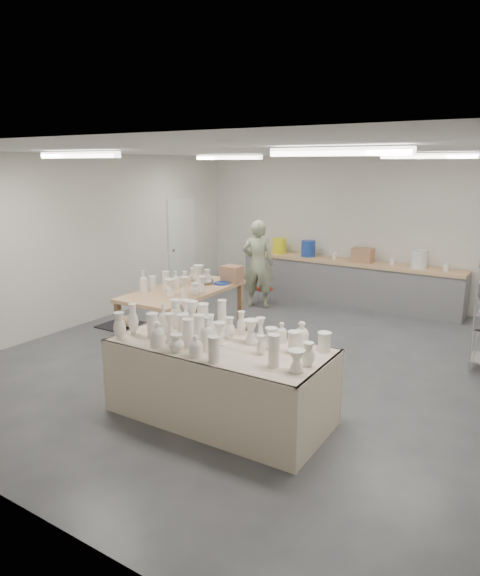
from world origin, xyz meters
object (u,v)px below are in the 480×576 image
Objects in this scene: work_table at (189,288)px; red_stool at (264,290)px; drying_table at (219,378)px; potter at (258,264)px.

work_table is 2.51m from red_stool.
red_stool is (-2.02, 4.52, -0.18)m from drying_table.
drying_table is at bearing -65.87° from red_stool.
potter is at bearing 114.50° from drying_table.
potter reaches higher than work_table.
work_table is 6.16× the size of red_stool.
work_table reaches higher than red_stool.
work_table is 2.19m from potter.
drying_table is 2.93m from work_table.
potter is 4.87× the size of red_stool.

